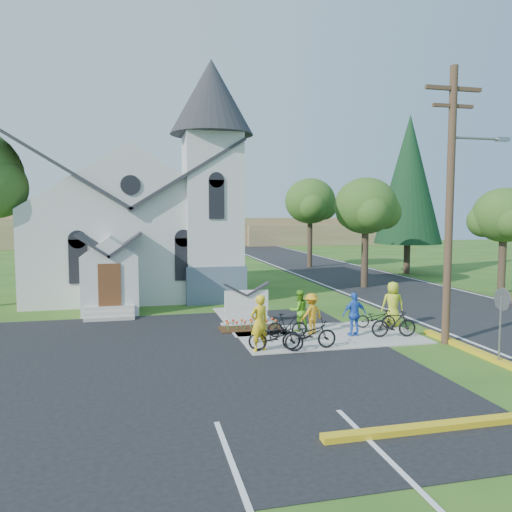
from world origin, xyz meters
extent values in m
plane|color=#2A5718|center=(0.00, 0.00, 0.00)|extent=(120.00, 120.00, 0.00)
cube|color=black|center=(-7.00, -2.00, 0.01)|extent=(20.00, 16.00, 0.02)
cube|color=black|center=(10.00, 15.00, 0.01)|extent=(8.00, 90.00, 0.02)
cube|color=#A39C93|center=(1.50, 0.50, 0.03)|extent=(7.00, 4.00, 0.05)
cube|color=silver|center=(-6.00, 13.00, 2.50)|extent=(11.00, 9.00, 5.00)
cube|color=slate|center=(-1.70, 9.70, 1.00)|extent=(3.20, 3.20, 2.00)
cube|color=silver|center=(-1.70, 9.70, 4.50)|extent=(3.00, 3.00, 9.00)
cone|color=#25252A|center=(-1.70, 9.70, 11.00)|extent=(4.50, 4.50, 4.00)
cube|color=silver|center=(-7.00, 7.30, 1.40)|extent=(2.60, 2.40, 2.80)
cube|color=brown|center=(-7.00, 6.07, 1.50)|extent=(1.00, 0.10, 2.00)
cube|color=#A39C93|center=(-1.20, 3.20, 0.05)|extent=(2.20, 0.40, 0.10)
cube|color=white|center=(-2.05, 3.20, 0.55)|extent=(0.12, 0.12, 1.00)
cube|color=white|center=(-0.35, 3.20, 0.55)|extent=(0.12, 0.12, 1.00)
cube|color=white|center=(-1.20, 3.20, 1.05)|extent=(1.90, 0.14, 0.90)
cube|color=#341C0E|center=(-1.20, 2.30, 0.04)|extent=(2.60, 1.10, 0.07)
cylinder|color=#443022|center=(5.30, -1.50, 5.00)|extent=(0.28, 0.28, 10.00)
cube|color=#443022|center=(5.30, -1.50, 9.20)|extent=(2.20, 0.14, 0.14)
cube|color=#443022|center=(5.30, -1.50, 8.60)|extent=(1.60, 0.12, 0.12)
cylinder|color=gray|center=(6.40, -1.50, 7.50)|extent=(2.20, 0.10, 0.10)
cube|color=gray|center=(7.40, -1.50, 7.50)|extent=(0.50, 0.22, 0.14)
cylinder|color=gray|center=(5.40, -4.20, 1.10)|extent=(0.07, 0.07, 2.20)
cylinder|color=#B21414|center=(5.45, -4.20, 2.10)|extent=(0.04, 0.76, 0.76)
cylinder|color=#33271C|center=(8.50, 12.00, 2.02)|extent=(0.44, 0.44, 4.05)
ellipsoid|color=#34581E|center=(8.50, 12.00, 5.25)|extent=(4.00, 4.00, 3.60)
cylinder|color=#33271C|center=(9.00, 24.00, 2.25)|extent=(0.44, 0.44, 4.50)
ellipsoid|color=#34581E|center=(9.00, 24.00, 5.82)|extent=(4.40, 4.40, 3.96)
cylinder|color=#33271C|center=(15.50, 8.00, 1.80)|extent=(0.44, 0.44, 3.60)
ellipsoid|color=#34581E|center=(15.50, 8.00, 4.68)|extent=(3.60, 3.60, 3.24)
cylinder|color=#33271C|center=(15.00, 18.00, 1.20)|extent=(0.50, 0.50, 2.40)
cone|color=#103217|center=(15.00, 18.00, 7.40)|extent=(5.20, 5.20, 10.00)
cube|color=olive|center=(6.00, 56.00, 2.00)|extent=(60.00, 8.00, 4.00)
cube|color=olive|center=(-10.00, 58.00, 2.80)|extent=(30.00, 6.00, 5.60)
cube|color=olive|center=(22.00, 54.00, 1.50)|extent=(25.00, 6.00, 3.00)
imported|color=yellow|center=(-1.66, -1.03, 1.03)|extent=(0.84, 0.70, 1.96)
imported|color=black|center=(-1.11, -1.20, 0.55)|extent=(2.02, 1.23, 1.00)
imported|color=#5BB521|center=(0.59, 1.44, 0.88)|extent=(0.91, 0.77, 1.67)
imported|color=black|center=(-0.17, 0.55, 0.51)|extent=(1.58, 0.67, 0.92)
imported|color=blue|center=(2.43, 0.17, 0.90)|extent=(1.02, 0.49, 1.70)
imported|color=black|center=(0.10, -1.19, 0.56)|extent=(1.98, 0.73, 1.03)
imported|color=orange|center=(0.92, 0.86, 0.86)|extent=(1.19, 0.96, 1.61)
imported|color=black|center=(3.81, -0.38, 0.58)|extent=(1.80, 0.75, 1.05)
imported|color=#C4D027|center=(4.70, 1.34, 0.99)|extent=(1.04, 0.81, 1.89)
imported|color=black|center=(3.82, 1.15, 0.47)|extent=(1.68, 1.04, 0.84)
camera|label=1|loc=(-5.66, -17.48, 4.83)|focal=35.00mm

